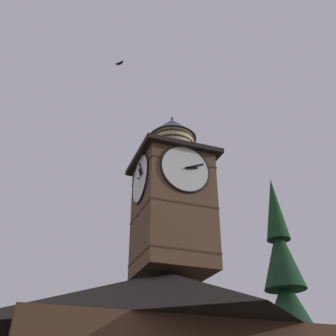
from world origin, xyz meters
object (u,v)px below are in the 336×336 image
Objects in this scene: pine_tree_behind at (160,323)px; pine_tree_aside at (290,321)px; clock_tower at (172,196)px; flying_bird_high at (119,63)px; moon at (196,300)px.

pine_tree_aside reaches higher than pine_tree_behind.
clock_tower is at bearing 25.13° from pine_tree_aside.
pine_tree_aside is (-9.53, -4.47, -4.98)m from clock_tower.
clock_tower is at bearing 174.95° from flying_bird_high.
moon is at bearing -115.59° from clock_tower.
clock_tower is at bearing 64.41° from moon.
flying_bird_high is at bearing 53.21° from pine_tree_behind.
flying_bird_high reaches higher than clock_tower.
pine_tree_aside is at bearing -161.93° from flying_bird_high.
pine_tree_behind is at bearing -20.58° from pine_tree_aside.
pine_tree_behind is 34.23× the size of flying_bird_high.
flying_bird_high is (5.25, 7.02, 13.62)m from pine_tree_behind.
pine_tree_aside is at bearing 159.42° from pine_tree_behind.
moon is (-16.41, -31.06, 8.91)m from pine_tree_behind.
flying_bird_high is at bearing 18.07° from pine_tree_aside.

